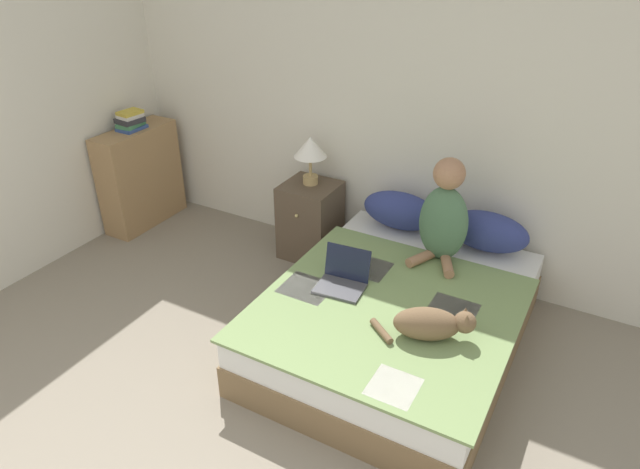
{
  "coord_description": "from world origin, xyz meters",
  "views": [
    {
      "loc": [
        1.64,
        -0.54,
        2.59
      ],
      "look_at": [
        0.09,
        2.23,
        0.79
      ],
      "focal_mm": 32.0,
      "sensor_mm": 36.0,
      "label": 1
    }
  ],
  "objects_px": {
    "bookshelf": "(141,177)",
    "book_stack_top": "(130,121)",
    "table_lamp": "(310,150)",
    "person_sitting": "(444,216)",
    "nightstand": "(310,220)",
    "pillow_near": "(400,211)",
    "bed": "(397,320)",
    "laptop_open": "(343,279)",
    "pillow_far": "(487,231)",
    "cat_tabby": "(431,324)"
  },
  "relations": [
    {
      "from": "bed",
      "to": "cat_tabby",
      "type": "bearing_deg",
      "value": -45.29
    },
    {
      "from": "nightstand",
      "to": "bookshelf",
      "type": "xyz_separation_m",
      "value": [
        -1.67,
        -0.24,
        0.13
      ]
    },
    {
      "from": "pillow_far",
      "to": "book_stack_top",
      "type": "xyz_separation_m",
      "value": [
        -3.12,
        -0.3,
        0.41
      ]
    },
    {
      "from": "bookshelf",
      "to": "person_sitting",
      "type": "bearing_deg",
      "value": 0.22
    },
    {
      "from": "cat_tabby",
      "to": "pillow_far",
      "type": "bearing_deg",
      "value": 66.46
    },
    {
      "from": "person_sitting",
      "to": "table_lamp",
      "type": "relative_size",
      "value": 1.89
    },
    {
      "from": "pillow_near",
      "to": "table_lamp",
      "type": "distance_m",
      "value": 0.86
    },
    {
      "from": "bookshelf",
      "to": "book_stack_top",
      "type": "relative_size",
      "value": 3.81
    },
    {
      "from": "person_sitting",
      "to": "cat_tabby",
      "type": "bearing_deg",
      "value": -74.55
    },
    {
      "from": "laptop_open",
      "to": "bookshelf",
      "type": "height_order",
      "value": "bookshelf"
    },
    {
      "from": "person_sitting",
      "to": "book_stack_top",
      "type": "height_order",
      "value": "person_sitting"
    },
    {
      "from": "pillow_near",
      "to": "laptop_open",
      "type": "relative_size",
      "value": 1.78
    },
    {
      "from": "bed",
      "to": "person_sitting",
      "type": "distance_m",
      "value": 0.78
    },
    {
      "from": "laptop_open",
      "to": "table_lamp",
      "type": "height_order",
      "value": "table_lamp"
    },
    {
      "from": "nightstand",
      "to": "bed",
      "type": "bearing_deg",
      "value": -34.64
    },
    {
      "from": "laptop_open",
      "to": "bookshelf",
      "type": "bearing_deg",
      "value": 160.04
    },
    {
      "from": "bed",
      "to": "bookshelf",
      "type": "xyz_separation_m",
      "value": [
        -2.77,
        0.52,
        0.24
      ]
    },
    {
      "from": "pillow_near",
      "to": "nightstand",
      "type": "bearing_deg",
      "value": -176.03
    },
    {
      "from": "laptop_open",
      "to": "bookshelf",
      "type": "distance_m",
      "value": 2.5
    },
    {
      "from": "bed",
      "to": "cat_tabby",
      "type": "height_order",
      "value": "cat_tabby"
    },
    {
      "from": "pillow_near",
      "to": "bookshelf",
      "type": "height_order",
      "value": "bookshelf"
    },
    {
      "from": "pillow_near",
      "to": "nightstand",
      "type": "xyz_separation_m",
      "value": [
        -0.77,
        -0.05,
        -0.26
      ]
    },
    {
      "from": "cat_tabby",
      "to": "laptop_open",
      "type": "distance_m",
      "value": 0.72
    },
    {
      "from": "pillow_near",
      "to": "nightstand",
      "type": "distance_m",
      "value": 0.81
    },
    {
      "from": "table_lamp",
      "to": "person_sitting",
      "type": "bearing_deg",
      "value": -12.21
    },
    {
      "from": "bookshelf",
      "to": "pillow_near",
      "type": "bearing_deg",
      "value": 6.98
    },
    {
      "from": "table_lamp",
      "to": "bookshelf",
      "type": "xyz_separation_m",
      "value": [
        -1.66,
        -0.27,
        -0.49
      ]
    },
    {
      "from": "bed",
      "to": "laptop_open",
      "type": "height_order",
      "value": "laptop_open"
    },
    {
      "from": "bed",
      "to": "pillow_far",
      "type": "distance_m",
      "value": 0.96
    },
    {
      "from": "table_lamp",
      "to": "book_stack_top",
      "type": "height_order",
      "value": "book_stack_top"
    },
    {
      "from": "nightstand",
      "to": "table_lamp",
      "type": "height_order",
      "value": "table_lamp"
    },
    {
      "from": "bookshelf",
      "to": "nightstand",
      "type": "bearing_deg",
      "value": 8.35
    },
    {
      "from": "bed",
      "to": "person_sitting",
      "type": "height_order",
      "value": "person_sitting"
    },
    {
      "from": "nightstand",
      "to": "book_stack_top",
      "type": "bearing_deg",
      "value": -171.57
    },
    {
      "from": "bed",
      "to": "nightstand",
      "type": "bearing_deg",
      "value": 145.36
    },
    {
      "from": "pillow_near",
      "to": "nightstand",
      "type": "height_order",
      "value": "pillow_near"
    },
    {
      "from": "laptop_open",
      "to": "bookshelf",
      "type": "relative_size",
      "value": 0.37
    },
    {
      "from": "pillow_far",
      "to": "laptop_open",
      "type": "bearing_deg",
      "value": -126.67
    },
    {
      "from": "book_stack_top",
      "to": "laptop_open",
      "type": "bearing_deg",
      "value": -14.49
    },
    {
      "from": "laptop_open",
      "to": "nightstand",
      "type": "relative_size",
      "value": 0.51
    },
    {
      "from": "cat_tabby",
      "to": "table_lamp",
      "type": "distance_m",
      "value": 1.87
    },
    {
      "from": "bed",
      "to": "bookshelf",
      "type": "relative_size",
      "value": 2.14
    },
    {
      "from": "nightstand",
      "to": "pillow_far",
      "type": "bearing_deg",
      "value": 2.12
    },
    {
      "from": "pillow_far",
      "to": "person_sitting",
      "type": "height_order",
      "value": "person_sitting"
    },
    {
      "from": "pillow_near",
      "to": "person_sitting",
      "type": "height_order",
      "value": "person_sitting"
    },
    {
      "from": "person_sitting",
      "to": "nightstand",
      "type": "relative_size",
      "value": 1.17
    },
    {
      "from": "laptop_open",
      "to": "nightstand",
      "type": "xyz_separation_m",
      "value": [
        -0.75,
        0.88,
        -0.17
      ]
    },
    {
      "from": "bookshelf",
      "to": "cat_tabby",
      "type": "bearing_deg",
      "value": -15.3
    },
    {
      "from": "bed",
      "to": "pillow_far",
      "type": "bearing_deg",
      "value": 67.59
    },
    {
      "from": "cat_tabby",
      "to": "bookshelf",
      "type": "height_order",
      "value": "bookshelf"
    }
  ]
}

